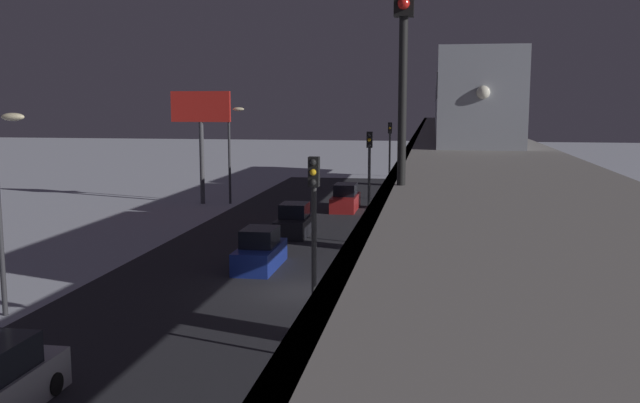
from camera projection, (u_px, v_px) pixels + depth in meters
name	position (u px, v px, depth m)	size (l,w,h in m)	color
ground_plane	(300.00, 292.00, 29.84)	(240.00, 240.00, 0.00)	silver
avenue_asphalt	(206.00, 288.00, 30.50)	(11.00, 90.90, 0.01)	#28282D
elevated_railway	(470.00, 164.00, 27.96)	(5.00, 90.90, 6.47)	gray
subway_train	(456.00, 99.00, 49.47)	(2.94, 55.47, 3.40)	#999EA8
rail_signal	(403.00, 38.00, 12.82)	(0.36, 0.41, 4.00)	black
sedan_red	(345.00, 199.00, 52.61)	(1.80, 4.76, 1.97)	#A51E1E
sedan_black	(294.00, 222.00, 42.52)	(1.80, 4.13, 1.97)	black
sedan_blue	(260.00, 252.00, 34.12)	(1.80, 4.41, 1.97)	navy
traffic_light_near	(314.00, 229.00, 21.32)	(0.32, 0.44, 6.40)	#2D2D2D
traffic_light_mid	(369.00, 171.00, 39.46)	(0.32, 0.44, 6.40)	#2D2D2D
traffic_light_far	(390.00, 149.00, 57.61)	(0.32, 0.44, 6.40)	#2D2D2D
traffic_light_distant	(400.00, 138.00, 75.75)	(0.32, 0.44, 6.40)	#2D2D2D
commercial_billboard	(201.00, 118.00, 55.06)	(4.80, 0.36, 8.90)	#4C4C51
street_lamp_near	(3.00, 190.00, 25.90)	(1.35, 0.44, 7.65)	#38383D
street_lamp_far	(232.00, 143.00, 55.22)	(1.35, 0.44, 7.65)	#38383D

